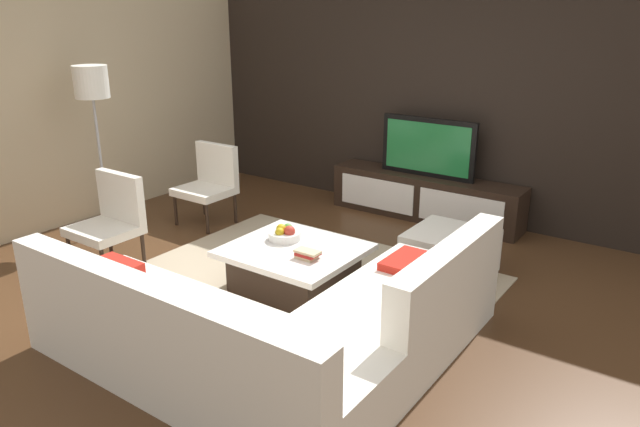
% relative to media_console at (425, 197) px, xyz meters
% --- Properties ---
extents(ground_plane, '(14.00, 14.00, 0.00)m').
position_rel_media_console_xyz_m(ground_plane, '(0.00, -2.40, -0.25)').
color(ground_plane, '#4C301C').
extents(feature_wall_back, '(6.40, 0.12, 2.80)m').
position_rel_media_console_xyz_m(feature_wall_back, '(0.00, 0.30, 1.15)').
color(feature_wall_back, black).
rests_on(feature_wall_back, ground).
extents(side_wall_left, '(0.12, 5.20, 2.80)m').
position_rel_media_console_xyz_m(side_wall_left, '(-3.20, -2.20, 1.15)').
color(side_wall_left, '#C6B28E').
rests_on(side_wall_left, ground).
extents(area_rug, '(3.01, 2.80, 0.01)m').
position_rel_media_console_xyz_m(area_rug, '(-0.10, -2.40, -0.24)').
color(area_rug, tan).
rests_on(area_rug, ground).
extents(media_console, '(2.21, 0.43, 0.50)m').
position_rel_media_console_xyz_m(media_console, '(0.00, 0.00, 0.00)').
color(media_console, black).
rests_on(media_console, ground).
extents(television, '(1.10, 0.06, 0.65)m').
position_rel_media_console_xyz_m(television, '(0.00, 0.00, 0.58)').
color(television, black).
rests_on(television, media_console).
extents(sectional_couch, '(2.52, 2.35, 0.82)m').
position_rel_media_console_xyz_m(sectional_couch, '(0.53, -3.29, 0.03)').
color(sectional_couch, white).
rests_on(sectional_couch, ground).
extents(coffee_table, '(1.07, 0.97, 0.38)m').
position_rel_media_console_xyz_m(coffee_table, '(-0.10, -2.30, -0.05)').
color(coffee_table, black).
rests_on(coffee_table, ground).
extents(accent_chair_near, '(0.57, 0.51, 0.87)m').
position_rel_media_console_xyz_m(accent_chair_near, '(-1.75, -2.87, 0.24)').
color(accent_chair_near, black).
rests_on(accent_chair_near, ground).
extents(floor_lamp, '(0.34, 0.34, 1.75)m').
position_rel_media_console_xyz_m(floor_lamp, '(-2.59, -2.35, 1.24)').
color(floor_lamp, '#A5A5AA').
rests_on(floor_lamp, ground).
extents(ottoman, '(0.70, 0.70, 0.40)m').
position_rel_media_console_xyz_m(ottoman, '(0.85, -1.26, -0.05)').
color(ottoman, white).
rests_on(ottoman, ground).
extents(fruit_bowl, '(0.28, 0.28, 0.14)m').
position_rel_media_console_xyz_m(fruit_bowl, '(-0.28, -2.20, 0.18)').
color(fruit_bowl, silver).
rests_on(fruit_bowl, coffee_table).
extents(accent_chair_far, '(0.57, 0.51, 0.87)m').
position_rel_media_console_xyz_m(accent_chair_far, '(-1.90, -1.48, 0.24)').
color(accent_chair_far, black).
rests_on(accent_chair_far, ground).
extents(book_stack, '(0.21, 0.15, 0.07)m').
position_rel_media_console_xyz_m(book_stack, '(0.12, -2.41, 0.17)').
color(book_stack, '#CCB78C').
rests_on(book_stack, coffee_table).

